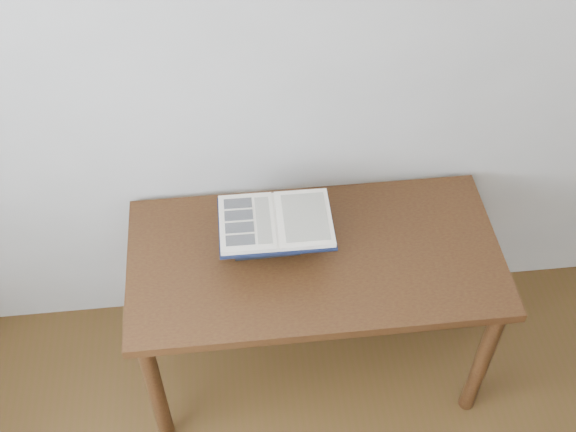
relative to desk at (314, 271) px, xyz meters
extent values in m
cube|color=beige|center=(0.06, 0.37, 0.67)|extent=(3.50, 0.04, 2.60)
cube|color=#442C11|center=(0.00, 0.00, 0.08)|extent=(1.35, 0.68, 0.04)
cylinder|color=#442C11|center=(-0.62, -0.28, -0.28)|extent=(0.06, 0.06, 0.69)
cylinder|color=#442C11|center=(0.62, -0.28, -0.28)|extent=(0.06, 0.06, 0.69)
cylinder|color=#442C11|center=(-0.62, 0.28, -0.28)|extent=(0.06, 0.06, 0.69)
cylinder|color=#442C11|center=(0.62, 0.28, -0.28)|extent=(0.06, 0.06, 0.69)
cube|color=black|center=(-0.17, 0.08, 0.12)|extent=(0.24, 0.17, 0.04)
cube|color=#19204B|center=(-0.18, 0.09, 0.15)|extent=(0.20, 0.15, 0.03)
cube|color=black|center=(-0.20, 0.09, 0.18)|extent=(0.23, 0.20, 0.03)
cube|color=#19204B|center=(-0.19, 0.08, 0.21)|extent=(0.23, 0.16, 0.03)
cube|color=black|center=(-0.14, 0.05, 0.23)|extent=(0.40, 0.28, 0.01)
cube|color=#F0E6CF|center=(-0.24, 0.05, 0.24)|extent=(0.19, 0.27, 0.02)
cube|color=#F0E6CF|center=(-0.04, 0.05, 0.24)|extent=(0.19, 0.27, 0.02)
cylinder|color=#F0E6CF|center=(-0.14, 0.05, 0.24)|extent=(0.02, 0.27, 0.01)
cube|color=black|center=(-0.26, 0.14, 0.25)|extent=(0.10, 0.05, 0.00)
cube|color=black|center=(-0.26, 0.08, 0.25)|extent=(0.10, 0.05, 0.00)
cube|color=black|center=(-0.26, 0.02, 0.25)|extent=(0.10, 0.05, 0.00)
cube|color=black|center=(-0.26, -0.03, 0.25)|extent=(0.10, 0.05, 0.00)
cube|color=beige|center=(-0.18, 0.05, 0.25)|extent=(0.05, 0.22, 0.00)
cube|color=beige|center=(-0.03, 0.05, 0.25)|extent=(0.16, 0.22, 0.00)
camera|label=1|loc=(-0.27, -1.62, 2.13)|focal=45.00mm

